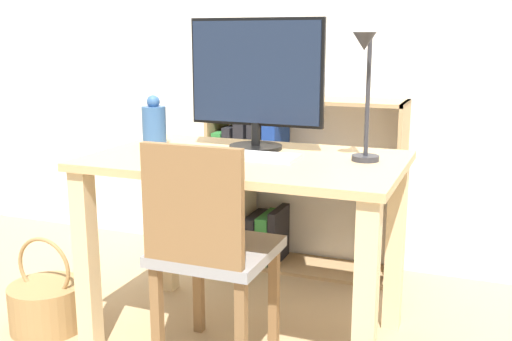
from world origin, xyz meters
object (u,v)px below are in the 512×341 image
keyboard (244,155)px  desk_lamp (365,85)px  monitor (256,78)px  vase (154,124)px  chair (209,247)px  basket (47,304)px  bookshelf (269,188)px

keyboard → desk_lamp: 0.51m
monitor → keyboard: size_ratio=1.38×
vase → chair: (0.40, -0.32, -0.37)m
basket → desk_lamp: bearing=12.0°
desk_lamp → monitor: bearing=164.3°
vase → desk_lamp: 0.89m
monitor → bookshelf: bearing=105.5°
keyboard → desk_lamp: (0.43, 0.05, 0.27)m
desk_lamp → basket: (-1.23, -0.26, -0.92)m
keyboard → basket: (-0.80, -0.21, -0.64)m
chair → basket: size_ratio=2.14×
vase → chair: size_ratio=0.25×
chair → vase: bearing=149.4°
chair → monitor: bearing=96.1°
chair → basket: 0.84m
vase → desk_lamp: (0.87, -0.04, 0.19)m
desk_lamp → chair: desk_lamp is taller
monitor → basket: monitor is taller
chair → bookshelf: bookshelf is taller
monitor → vase: 0.47m
desk_lamp → bookshelf: size_ratio=0.46×
vase → bookshelf: size_ratio=0.21×
bookshelf → basket: (-0.60, -1.03, -0.31)m
monitor → vase: size_ratio=2.63×
desk_lamp → keyboard: bearing=-173.5°
desk_lamp → chair: size_ratio=0.54×
basket → bookshelf: bearing=59.8°
monitor → basket: size_ratio=1.40×
keyboard → bookshelf: 0.91m
vase → basket: (-0.36, -0.30, -0.73)m
vase → bookshelf: (0.24, 0.72, -0.42)m
desk_lamp → vase: bearing=177.2°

